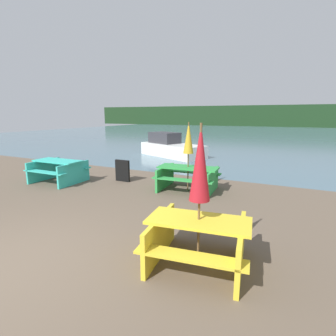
{
  "coord_description": "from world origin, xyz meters",
  "views": [
    {
      "loc": [
        3.88,
        -2.07,
        2.29
      ],
      "look_at": [
        0.8,
        4.22,
        0.85
      ],
      "focal_mm": 28.0,
      "sensor_mm": 36.0,
      "label": 1
    }
  ],
  "objects": [
    {
      "name": "water",
      "position": [
        0.0,
        31.96,
        -0.0
      ],
      "size": [
        60.0,
        50.0,
        0.0
      ],
      "color": "slate",
      "rests_on": "ground_plane"
    },
    {
      "name": "far_treeline",
      "position": [
        0.0,
        51.96,
        2.0
      ],
      "size": [
        80.0,
        1.6,
        4.0
      ],
      "color": "#193319",
      "rests_on": "water"
    },
    {
      "name": "picnic_table_yellow",
      "position": [
        2.66,
        1.49,
        0.43
      ],
      "size": [
        1.72,
        1.58,
        0.73
      ],
      "rotation": [
        0.0,
        0.0,
        0.14
      ],
      "color": "yellow",
      "rests_on": "ground_plane"
    },
    {
      "name": "picnic_table_teal",
      "position": [
        -3.34,
        4.14,
        0.46
      ],
      "size": [
        1.7,
        1.41,
        0.76
      ],
      "rotation": [
        0.0,
        0.0,
        0.02
      ],
      "color": "#33B7A8",
      "rests_on": "ground_plane"
    },
    {
      "name": "picnic_table_green",
      "position": [
        1.0,
        5.19,
        0.45
      ],
      "size": [
        1.9,
        1.51,
        0.73
      ],
      "rotation": [
        0.0,
        0.0,
        0.07
      ],
      "color": "green",
      "rests_on": "ground_plane"
    },
    {
      "name": "umbrella_crimson",
      "position": [
        2.66,
        1.49,
        1.59
      ],
      "size": [
        0.31,
        0.31,
        2.17
      ],
      "color": "brown",
      "rests_on": "ground_plane"
    },
    {
      "name": "umbrella_gold",
      "position": [
        1.0,
        5.19,
        1.59
      ],
      "size": [
        0.31,
        0.31,
        2.07
      ],
      "color": "brown",
      "rests_on": "ground_plane"
    },
    {
      "name": "boat",
      "position": [
        -2.37,
        11.05,
        0.48
      ],
      "size": [
        4.14,
        2.9,
        1.28
      ],
      "rotation": [
        0.0,
        0.0,
        -0.4
      ],
      "color": "silver",
      "rests_on": "water"
    },
    {
      "name": "signboard",
      "position": [
        -1.43,
        5.19,
        0.38
      ],
      "size": [
        0.55,
        0.08,
        0.75
      ],
      "color": "black",
      "rests_on": "ground_plane"
    }
  ]
}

